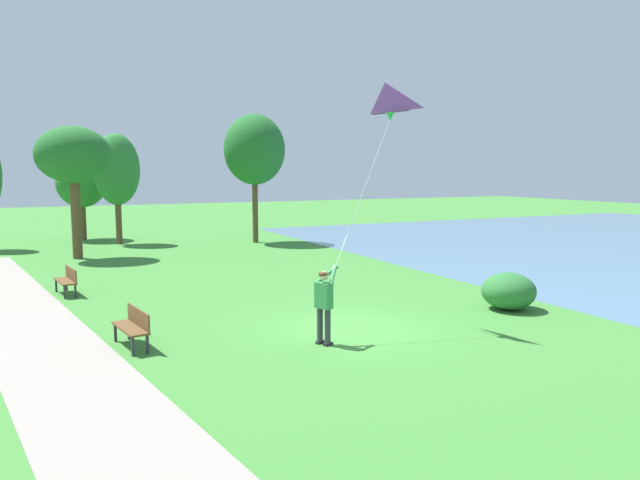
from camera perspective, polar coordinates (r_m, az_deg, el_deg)
ground_plane at (r=15.29m, az=2.95°, el=-8.53°), size 120.00×120.00×0.00m
walkway_path at (r=15.48m, az=-25.10°, el=-8.94°), size 7.27×31.99×0.02m
person_kite_flyer at (r=13.70m, az=0.43°, el=-5.80°), size 0.63×0.49×1.83m
flying_kite at (r=15.30m, az=6.31°, el=13.07°), size 2.12×1.51×4.42m
park_bench_near_walkway at (r=14.28m, az=-17.51°, el=-7.80°), size 0.66×1.55×0.88m
park_bench_far_walkway at (r=20.95m, az=-23.14°, el=-3.47°), size 0.66×1.55×0.88m
tree_lakeside_near at (r=33.33m, az=-6.33°, el=8.61°), size 3.38×3.41×7.13m
tree_lakeside_far at (r=29.17m, az=-22.65°, el=7.43°), size 3.31×2.90×6.02m
tree_treeline_right at (r=37.06m, az=-21.99°, el=5.09°), size 2.80×3.13×4.75m
tree_treeline_center at (r=34.19m, az=-18.98°, el=6.39°), size 2.46×2.13×6.03m
lakeside_shrub at (r=18.09m, az=17.70°, el=-4.71°), size 1.55×1.54×1.07m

